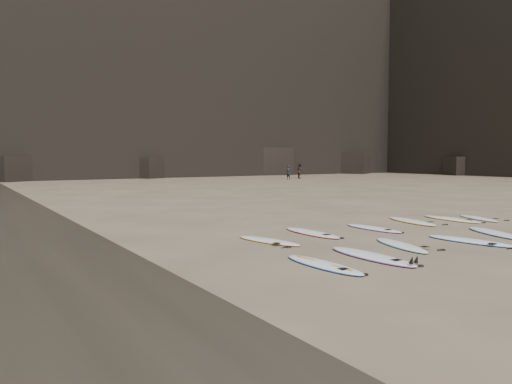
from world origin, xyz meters
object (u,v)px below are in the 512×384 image
surfboard_8 (412,221)px  surfboard_3 (471,241)px  surfboard_2 (401,245)px  surfboard_10 (479,218)px  person_b (300,171)px  person_a (288,172)px  surfboard_1 (372,256)px  surfboard_9 (451,219)px  surfboard_7 (373,228)px  surfboard_0 (323,264)px  surfboard_4 (496,233)px  surfboard_5 (269,241)px  surfboard_6 (312,233)px

surfboard_8 → surfboard_3: bearing=-104.4°
surfboard_2 → surfboard_10: bearing=35.7°
surfboard_2 → person_b: person_b is taller
surfboard_2 → person_a: bearing=75.4°
surfboard_1 → surfboard_9: size_ratio=1.05×
surfboard_7 → surfboard_3: bearing=-82.2°
surfboard_1 → surfboard_0: bearing=-175.6°
surfboard_0 → surfboard_8: 8.55m
surfboard_4 → surfboard_5: 7.29m
surfboard_1 → surfboard_2: bearing=21.9°
surfboard_3 → surfboard_9: size_ratio=1.00×
surfboard_6 → person_b: 39.35m
surfboard_3 → surfboard_10: bearing=23.8°
surfboard_2 → surfboard_4: size_ratio=0.89×
surfboard_6 → surfboard_10: 7.86m
surfboard_3 → surfboard_10: 5.83m
surfboard_5 → surfboard_7: bearing=-11.2°
surfboard_5 → surfboard_9: size_ratio=0.88×
surfboard_6 → surfboard_0: bearing=-124.9°
surfboard_1 → surfboard_7: (3.45, 3.40, -0.01)m
surfboard_0 → person_b: 43.98m
person_a → surfboard_5: bearing=-56.8°
person_a → surfboard_6: bearing=-54.8°
surfboard_7 → surfboard_8: (2.50, 0.55, 0.00)m
surfboard_0 → surfboard_1: size_ratio=0.89×
surfboard_7 → surfboard_10: surfboard_7 is taller
surfboard_6 → surfboard_3: bearing=-51.0°
surfboard_4 → surfboard_10: (2.98, 2.62, -0.01)m
surfboard_9 → surfboard_10: size_ratio=1.19×
surfboard_5 → surfboard_10: (9.80, 0.03, -0.00)m
surfboard_3 → person_a: person_a is taller
surfboard_9 → surfboard_5: bearing=-173.7°
surfboard_3 → surfboard_6: surfboard_3 is taller
surfboard_7 → surfboard_9: size_ratio=0.91×
surfboard_0 → person_a: size_ratio=1.59×
surfboard_5 → surfboard_8: bearing=-7.6°
surfboard_1 → surfboard_6: surfboard_1 is taller
surfboard_4 → surfboard_10: size_ratio=1.21×
surfboard_5 → surfboard_4: bearing=-34.8°
surfboard_7 → surfboard_4: bearing=-49.8°
surfboard_3 → surfboard_6: bearing=120.5°
surfboard_8 → surfboard_9: (1.82, -0.35, -0.00)m
person_a → surfboard_7: bearing=-51.4°
surfboard_0 → person_a: (23.21, 34.04, 0.73)m
surfboard_2 → surfboard_9: (6.00, 2.92, 0.00)m
surfboard_3 → surfboard_4: 2.01m
surfboard_1 → surfboard_5: bearing=106.1°
surfboard_5 → surfboard_10: size_ratio=1.04×
surfboard_7 → person_b: 38.24m
person_a → surfboard_10: bearing=-43.1°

